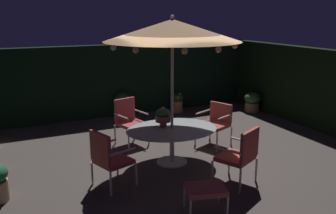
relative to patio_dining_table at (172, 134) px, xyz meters
The scene contains 14 objects.
ground_plane 0.68m from the patio_dining_table, 35.06° to the left, with size 8.50×7.70×0.02m, color #463D39.
hedge_backdrop_rear 3.89m from the patio_dining_table, 86.48° to the left, with size 8.50×0.30×2.03m, color black.
hedge_backdrop_right 4.36m from the patio_dining_table, ahead, with size 0.30×7.70×2.03m, color black.
patio_dining_table is the anchor object (origin of this frame).
patio_umbrella 1.97m from the patio_dining_table, 14.37° to the left, with size 2.52×2.52×2.85m.
centerpiece_planter 0.40m from the patio_dining_table, 121.17° to the left, with size 0.30×0.30×0.40m.
patio_chair_north 1.48m from the patio_dining_table, 22.10° to the left, with size 0.77×0.79×0.92m.
patio_chair_northeast 1.49m from the patio_dining_table, 105.17° to the left, with size 0.70×0.71×1.02m.
patio_chair_east 1.49m from the patio_dining_table, 161.50° to the right, with size 0.72×0.73×1.00m.
patio_chair_southeast 1.49m from the patio_dining_table, 63.98° to the right, with size 0.80×0.78×1.01m.
ottoman_footrest 1.92m from the patio_dining_table, 100.64° to the right, with size 0.67×0.57×0.42m.
potted_plant_back_left 3.57m from the patio_dining_table, 87.39° to the left, with size 0.49×0.49×0.70m.
potted_plant_back_right 4.61m from the patio_dining_table, 32.60° to the left, with size 0.48×0.48×0.58m.
potted_plant_right_near 3.83m from the patio_dining_table, 62.03° to the left, with size 0.35×0.35×0.57m.
Camera 1 is at (-3.13, -6.15, 2.87)m, focal length 38.59 mm.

